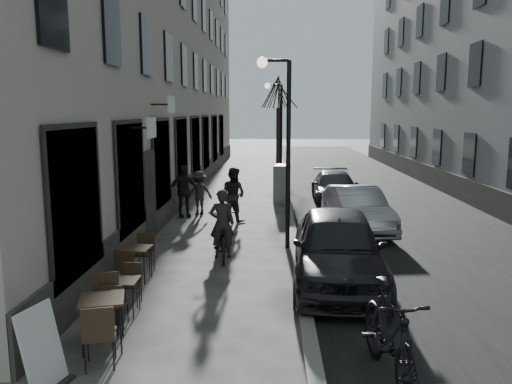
# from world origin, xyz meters

# --- Properties ---
(ground) EXTENTS (120.00, 120.00, 0.00)m
(ground) POSITION_xyz_m (0.00, 0.00, 0.00)
(ground) COLOR #3A3835
(ground) RESTS_ON ground
(road) EXTENTS (7.30, 60.00, 0.00)m
(road) POSITION_xyz_m (3.85, 16.00, 0.00)
(road) COLOR black
(road) RESTS_ON ground
(kerb) EXTENTS (0.25, 60.00, 0.12)m
(kerb) POSITION_xyz_m (0.20, 16.00, 0.06)
(kerb) COLOR slate
(kerb) RESTS_ON ground
(building_left) EXTENTS (4.00, 35.00, 16.00)m
(building_left) POSITION_xyz_m (-6.00, 16.50, 8.00)
(building_left) COLOR #A59C8A
(building_left) RESTS_ON ground
(building_right) EXTENTS (4.00, 35.00, 16.00)m
(building_right) POSITION_xyz_m (9.50, 16.50, 8.00)
(building_right) COLOR gray
(building_right) RESTS_ON ground
(streetlamp_near) EXTENTS (0.90, 0.28, 5.09)m
(streetlamp_near) POSITION_xyz_m (-0.17, 6.00, 3.16)
(streetlamp_near) COLOR black
(streetlamp_near) RESTS_ON ground
(streetlamp_far) EXTENTS (0.90, 0.28, 5.09)m
(streetlamp_far) POSITION_xyz_m (-0.17, 18.00, 3.16)
(streetlamp_far) COLOR black
(streetlamp_far) RESTS_ON ground
(tree_near) EXTENTS (2.40, 2.40, 5.70)m
(tree_near) POSITION_xyz_m (-0.10, 21.00, 4.66)
(tree_near) COLOR black
(tree_near) RESTS_ON ground
(tree_far) EXTENTS (2.40, 2.40, 5.70)m
(tree_far) POSITION_xyz_m (-0.10, 27.00, 4.66)
(tree_far) COLOR black
(tree_far) RESTS_ON ground
(bistro_set_a) EXTENTS (0.86, 1.71, 0.98)m
(bistro_set_a) POSITION_xyz_m (-3.07, 0.07, 0.50)
(bistro_set_a) COLOR black
(bistro_set_a) RESTS_ON ground
(bistro_set_b) EXTENTS (0.56, 1.35, 0.79)m
(bistro_set_b) POSITION_xyz_m (-3.13, 1.36, 0.41)
(bistro_set_b) COLOR black
(bistro_set_b) RESTS_ON ground
(bistro_set_c) EXTENTS (0.65, 1.54, 0.90)m
(bistro_set_c) POSITION_xyz_m (-3.40, 3.22, 0.46)
(bistro_set_c) COLOR black
(bistro_set_c) RESTS_ON ground
(sign_board) EXTENTS (0.55, 0.72, 1.14)m
(sign_board) POSITION_xyz_m (-3.47, -1.12, 0.46)
(sign_board) COLOR black
(sign_board) RESTS_ON ground
(utility_cabinet) EXTENTS (0.73, 1.11, 1.54)m
(utility_cabinet) POSITION_xyz_m (-0.03, 13.06, 0.77)
(utility_cabinet) COLOR slate
(utility_cabinet) RESTS_ON ground
(bicycle) EXTENTS (0.96, 2.12, 1.08)m
(bicycle) POSITION_xyz_m (-1.69, 5.09, 0.54)
(bicycle) COLOR black
(bicycle) RESTS_ON ground
(cyclist_rider) EXTENTS (0.69, 0.50, 1.76)m
(cyclist_rider) POSITION_xyz_m (-1.69, 5.09, 0.88)
(cyclist_rider) COLOR black
(cyclist_rider) RESTS_ON ground
(pedestrian_near) EXTENTS (1.13, 1.06, 1.84)m
(pedestrian_near) POSITION_xyz_m (-1.74, 9.31, 0.92)
(pedestrian_near) COLOR black
(pedestrian_near) RESTS_ON ground
(pedestrian_mid) EXTENTS (1.17, 0.97, 1.57)m
(pedestrian_mid) POSITION_xyz_m (-3.08, 10.48, 0.78)
(pedestrian_mid) COLOR black
(pedestrian_mid) RESTS_ON ground
(pedestrian_far) EXTENTS (1.17, 0.88, 1.84)m
(pedestrian_far) POSITION_xyz_m (-3.56, 9.96, 0.92)
(pedestrian_far) COLOR black
(pedestrian_far) RESTS_ON ground
(car_near) EXTENTS (2.18, 4.83, 1.61)m
(car_near) POSITION_xyz_m (1.00, 3.21, 0.81)
(car_near) COLOR black
(car_near) RESTS_ON ground
(car_mid) EXTENTS (1.86, 4.25, 1.36)m
(car_mid) POSITION_xyz_m (2.23, 8.13, 0.68)
(car_mid) COLOR #9A9BA2
(car_mid) RESTS_ON ground
(car_far) EXTENTS (1.86, 4.38, 1.26)m
(car_far) POSITION_xyz_m (2.12, 12.87, 0.63)
(car_far) COLOR #32353B
(car_far) RESTS_ON ground
(moped) EXTENTS (0.87, 2.33, 1.37)m
(moped) POSITION_xyz_m (1.20, -0.81, 0.69)
(moped) COLOR black
(moped) RESTS_ON ground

